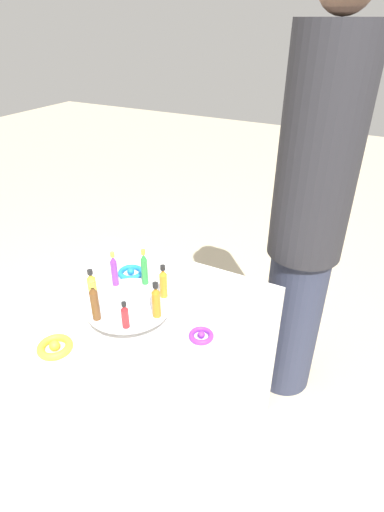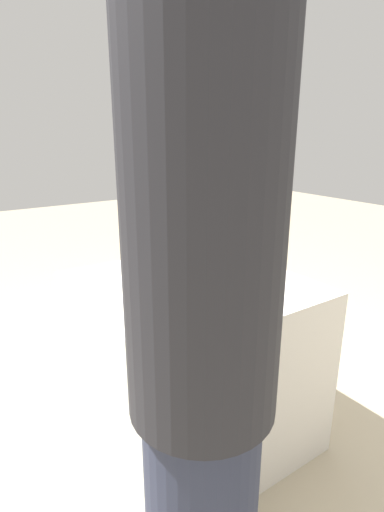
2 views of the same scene
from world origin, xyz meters
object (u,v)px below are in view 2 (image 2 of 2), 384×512
bottle_red (164,254)px  bottle_orange (185,263)px  ribbon_bow_blue (257,289)px  bottle_purple (223,252)px  bottle_gold (209,247)px  bottle_amber (163,258)px  ribbon_bow_gold (183,259)px  bottle_brown (184,243)px  bottle_green (213,259)px  ribbon_bow_purple (135,297)px  display_stand (192,273)px  person_figure (203,340)px

bottle_red → bottle_orange: bottle_orange is taller
bottle_red → ribbon_bow_blue: (-0.21, 0.32, -0.09)m
bottle_purple → bottle_gold: size_ratio=1.14×
bottle_amber → ribbon_bow_gold: bottle_amber is taller
bottle_gold → ribbon_bow_blue: 0.28m
ribbon_bow_blue → bottle_brown: bearing=-71.5°
bottle_gold → bottle_amber: size_ratio=0.92×
bottle_gold → bottle_red: bottle_gold is taller
bottle_red → bottle_amber: (0.06, 0.09, 0.02)m
bottle_green → bottle_brown: size_ratio=0.97×
ribbon_bow_purple → ribbon_bow_blue: size_ratio=0.78×
display_stand → bottle_red: (0.06, -0.10, 0.06)m
bottle_red → ribbon_bow_purple: bottle_red is taller
bottle_green → bottle_brown: bottle_brown is taller
display_stand → ribbon_bow_blue: 0.26m
bottle_purple → ribbon_bow_blue: 0.19m
display_stand → bottle_brown: size_ratio=2.03×
ribbon_bow_blue → person_figure: 0.74m
ribbon_bow_purple → person_figure: bearing=76.2°
bottle_amber → ribbon_bow_gold: bearing=-135.9°
bottle_orange → bottle_red: bearing=-96.3°
bottle_green → bottle_gold: 0.19m
display_stand → ribbon_bow_gold: size_ratio=2.67×
bottle_purple → person_figure: bearing=48.8°
bottle_amber → ribbon_bow_purple: bottle_amber is taller
bottle_purple → bottle_brown: size_ratio=0.93×
bottle_red → ribbon_bow_blue: bottle_red is taller
bottle_gold → ribbon_bow_purple: bottle_gold is taller
display_stand → bottle_brown: bearing=-109.2°
display_stand → ribbon_bow_purple: size_ratio=3.59×
bottle_brown → ribbon_bow_gold: (-0.07, -0.12, -0.11)m
bottle_gold → ribbon_bow_gold: bearing=-89.1°
person_figure → bottle_brown: bearing=1.8°
display_stand → bottle_gold: size_ratio=2.47×
ribbon_bow_purple → bottle_orange: bearing=160.3°
bottle_gold → bottle_red: size_ratio=1.26×
display_stand → bottle_gold: bearing=-160.6°
bottle_purple → bottle_brown: bottle_brown is taller
bottle_purple → person_figure: (0.52, 0.59, 0.06)m
bottle_purple → bottle_gold: (-0.01, -0.10, -0.01)m
bottle_gold → bottle_brown: (0.07, -0.07, 0.01)m
bottle_brown → bottle_green: bearing=83.7°
display_stand → person_figure: size_ratio=0.16×
bottle_purple → bottle_red: (0.17, -0.17, -0.02)m
display_stand → bottle_orange: 0.14m
bottle_gold → ribbon_bow_blue: bearing=98.0°
bottle_green → bottle_red: bearing=-70.6°
bottle_red → bottle_orange: size_ratio=0.75×
bottle_gold → bottle_orange: 0.23m
bottle_gold → bottle_orange: bottle_orange is taller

